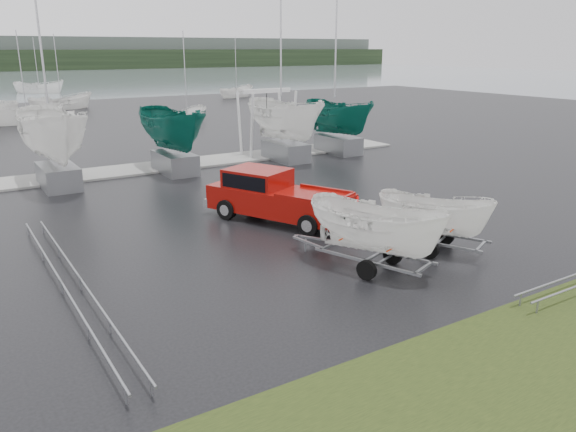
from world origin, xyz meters
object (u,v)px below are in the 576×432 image
(trailer_parked, at_px, (378,182))
(trailer_hitched, at_px, (437,180))
(boat_hoist, at_px, (267,113))
(pickup_truck, at_px, (273,194))

(trailer_parked, bearing_deg, trailer_hitched, -13.23)
(trailer_hitched, height_order, trailer_parked, trailer_parked)
(boat_hoist, bearing_deg, trailer_hitched, -102.68)
(trailer_hitched, xyz_separation_m, boat_hoist, (4.04, 17.96, 0.25))
(trailer_hitched, bearing_deg, pickup_truck, 90.00)
(pickup_truck, relative_size, boat_hoist, 1.50)
(pickup_truck, bearing_deg, trailer_hitched, -90.00)
(trailer_hitched, height_order, boat_hoist, trailer_hitched)
(pickup_truck, height_order, boat_hoist, boat_hoist)
(trailer_parked, height_order, boat_hoist, trailer_parked)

